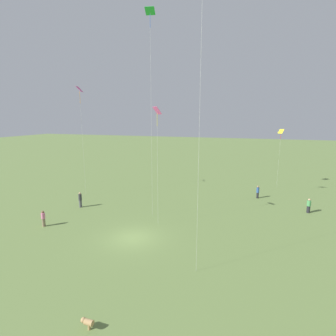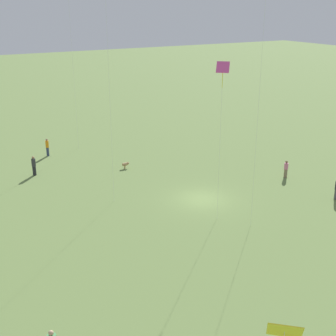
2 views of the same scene
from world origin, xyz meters
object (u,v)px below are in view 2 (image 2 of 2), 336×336
at_px(kite_2, 223,74).
at_px(dog_0, 126,164).
at_px(person_4, 34,166).
at_px(person_5, 47,147).
at_px(person_3, 286,169).

height_order(kite_2, dog_0, kite_2).
distance_m(person_4, person_5, 5.74).
distance_m(person_3, dog_0, 15.15).
bearing_deg(kite_2, person_3, 107.54).
relative_size(kite_2, dog_0, 16.73).
xyz_separation_m(person_3, kite_2, (-4.00, 10.50, 9.90)).
xyz_separation_m(person_5, kite_2, (-21.06, -6.74, 9.74)).
height_order(person_4, person_5, person_5).
bearing_deg(dog_0, person_4, -106.23).
bearing_deg(person_4, dog_0, 149.93).
distance_m(person_4, dog_0, 8.57).
relative_size(person_3, kite_2, 0.14).
xyz_separation_m(person_5, dog_0, (-7.51, -5.49, -0.55)).
relative_size(person_3, dog_0, 2.34).
height_order(person_3, dog_0, person_3).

